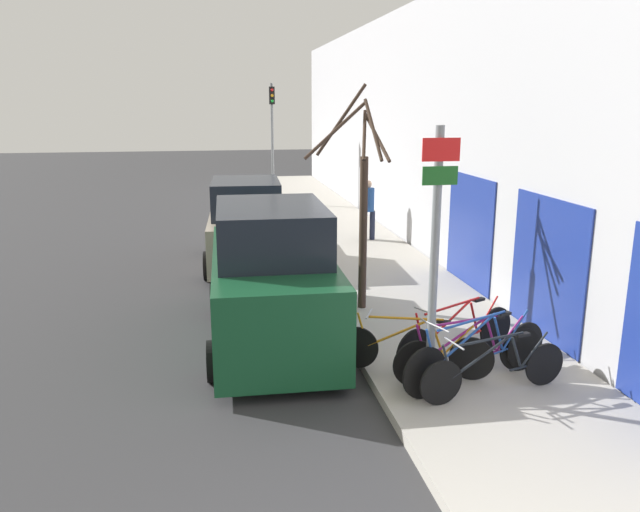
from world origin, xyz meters
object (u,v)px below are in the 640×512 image
Objects in this scene: bicycle_4 at (457,335)px; traffic_light at (272,127)px; bicycle_3 at (413,349)px; parked_car_1 at (247,227)px; pedestrian_near at (368,205)px; signpost at (435,254)px; parked_car_0 at (271,280)px; bicycle_1 at (478,355)px; bicycle_2 at (469,352)px; street_tree at (361,207)px; bicycle_0 at (495,369)px.

bicycle_4 is 0.49× the size of traffic_light.
parked_car_1 reaches higher than bicycle_3.
traffic_light reaches higher than pedestrian_near.
parked_car_0 is at bearing 126.87° from signpost.
bicycle_2 is at bearing -2.18° from bicycle_1.
traffic_light is (-1.15, 15.72, 2.49)m from bicycle_4.
signpost is 1.71× the size of bicycle_3.
bicycle_1 is 0.54× the size of traffic_light.
pedestrian_near is (1.52, 9.43, -0.92)m from signpost.
signpost is 3.29m from parked_car_0.
signpost is at bearing 115.11° from bicycle_4.
parked_car_0 is at bearing 40.70° from bicycle_2.
bicycle_2 is at bearing -76.49° from street_tree.
parked_car_0 is 7.71m from pedestrian_near.
street_tree is at bearing 91.97° from signpost.
traffic_light is at bearing 113.96° from pedestrian_near.
traffic_light is at bearing 26.03° from bicycle_3.
parked_car_0 is at bearing 32.74° from bicycle_0.
traffic_light reaches higher than signpost.
parked_car_1 is 3.89m from pedestrian_near.
bicycle_0 is at bearing -85.47° from pedestrian_near.
signpost is 1.61m from bicycle_3.
bicycle_4 is 15.96m from traffic_light.
bicycle_3 is (-0.73, 0.28, -0.01)m from bicycle_2.
parked_car_1 is at bearing 92.30° from parked_car_0.
traffic_light is at bearing -6.65° from bicycle_0.
parked_car_0 is at bearing 33.56° from bicycle_4.
bicycle_1 is 1.05× the size of bicycle_2.
street_tree is at bearing -63.40° from parked_car_1.
bicycle_0 is 0.40m from bicycle_1.
bicycle_4 is (0.74, 0.86, -1.50)m from signpost.
signpost is at bearing -51.87° from parked_car_0.
signpost is 1.60× the size of bicycle_0.
street_tree is (1.76, 0.99, 1.02)m from parked_car_0.
bicycle_1 is 16.73m from traffic_light.
parked_car_0 reaches higher than bicycle_3.
bicycle_1 reaches higher than bicycle_4.
signpost is 1.75m from bicycle_0.
parked_car_1 is at bearing 39.66° from bicycle_3.
bicycle_0 is 0.49× the size of traffic_light.
parked_car_1 reaches higher than pedestrian_near.
bicycle_4 is (0.07, 0.62, 0.01)m from bicycle_2.
street_tree reaches higher than bicycle_3.
bicycle_0 is at bearing -85.92° from traffic_light.
bicycle_4 is at bearing -72.02° from street_tree.
bicycle_0 is 3.93m from parked_car_0.
parked_car_0 is (-1.82, 1.99, 0.55)m from bicycle_3.
bicycle_3 is at bearing 88.80° from bicycle_4.
parked_car_0 is at bearing 26.67° from bicycle_1.
bicycle_1 is 8.13m from parked_car_1.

